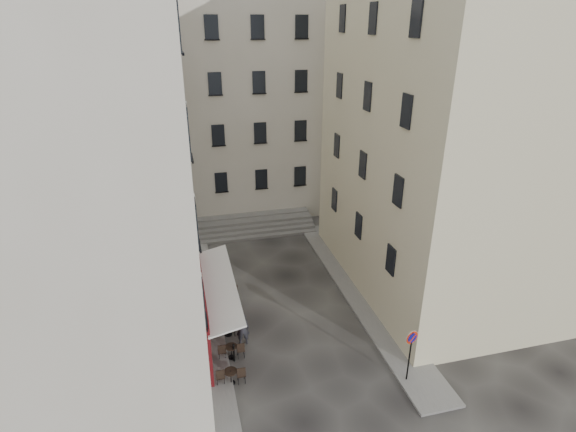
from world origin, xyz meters
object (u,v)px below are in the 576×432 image
object	(u,v)px
bistro_table_a	(231,375)
pedestrian	(243,329)
no_parking_sign	(411,347)
bistro_table_b	(231,350)

from	to	relation	value
bistro_table_a	pedestrian	size ratio (longest dim) A/B	0.72
bistro_table_a	pedestrian	world-z (taller)	pedestrian
no_parking_sign	pedestrian	distance (m)	7.82
no_parking_sign	bistro_table_a	bearing A→B (deg)	153.04
no_parking_sign	pedestrian	world-z (taller)	no_parking_sign
no_parking_sign	bistro_table_b	distance (m)	8.06
no_parking_sign	bistro_table_a	world-z (taller)	no_parking_sign
no_parking_sign	bistro_table_a	xyz separation A→B (m)	(-7.42, 1.74, -1.44)
bistro_table_a	pedestrian	distance (m)	2.67
bistro_table_b	pedestrian	distance (m)	1.19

